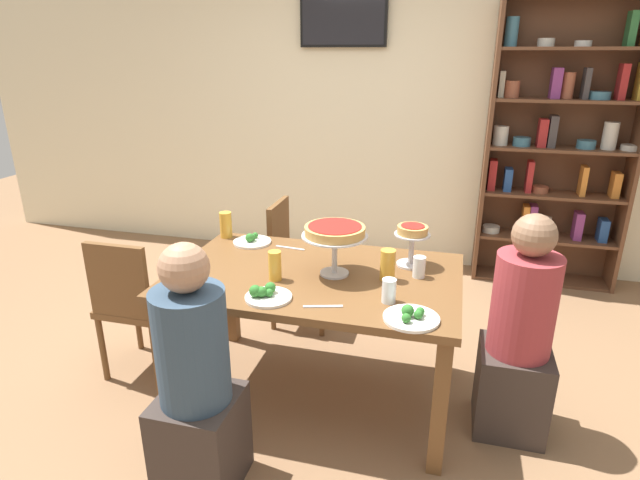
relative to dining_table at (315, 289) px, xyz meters
name	(u,v)px	position (x,y,z in m)	size (l,w,h in m)	color
ground_plane	(315,392)	(0.00, 0.00, -0.65)	(12.00, 12.00, 0.00)	#846042
rear_partition	(383,104)	(0.00, 2.20, 0.75)	(8.00, 0.12, 2.80)	beige
dining_table	(315,289)	(0.00, 0.00, 0.00)	(1.49, 0.95, 0.74)	brown
bookshelf	(559,146)	(1.43, 2.01, 0.48)	(1.12, 0.30, 2.21)	brown
television	(343,18)	(-0.34, 2.11, 1.43)	(0.73, 0.05, 0.44)	black
diner_head_east	(518,343)	(1.03, -0.01, -0.16)	(0.34, 0.34, 1.15)	#382D28
diner_near_left	(196,390)	(-0.31, -0.75, -0.16)	(0.34, 0.34, 1.15)	#382D28
chair_far_left	(294,257)	(-0.37, 0.79, -0.16)	(0.40, 0.40, 0.87)	brown
chair_head_west	(134,301)	(-1.05, -0.09, -0.16)	(0.40, 0.40, 0.87)	brown
deep_dish_pizza_stand	(335,234)	(0.10, 0.02, 0.31)	(0.34, 0.34, 0.27)	silver
personal_pizza_stand	(412,237)	(0.47, 0.24, 0.25)	(0.19, 0.19, 0.23)	silver
salad_plate_near_diner	(252,241)	(-0.49, 0.34, 0.11)	(0.23, 0.23, 0.07)	white
salad_plate_far_diner	(266,294)	(-0.15, -0.34, 0.11)	(0.22, 0.22, 0.07)	white
salad_plate_spare	(411,317)	(0.53, -0.37, 0.11)	(0.24, 0.24, 0.07)	white
beer_glass_amber_tall	(388,265)	(0.37, 0.02, 0.17)	(0.08, 0.08, 0.16)	gold
beer_glass_amber_short	(275,266)	(-0.17, -0.13, 0.17)	(0.07, 0.07, 0.15)	gold
beer_glass_amber_spare	(226,225)	(-0.68, 0.40, 0.17)	(0.07, 0.07, 0.16)	gold
water_glass_clear_near	(419,267)	(0.52, 0.09, 0.15)	(0.06, 0.06, 0.11)	white
water_glass_clear_far	(389,291)	(0.41, -0.23, 0.15)	(0.07, 0.07, 0.11)	white
cutlery_fork_near	(290,248)	(-0.24, 0.31, 0.09)	(0.18, 0.02, 0.01)	silver
cutlery_knife_near	(323,306)	(0.13, -0.35, 0.09)	(0.18, 0.02, 0.01)	silver
cutlery_fork_far	(205,286)	(-0.48, -0.30, 0.09)	(0.18, 0.02, 0.01)	silver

